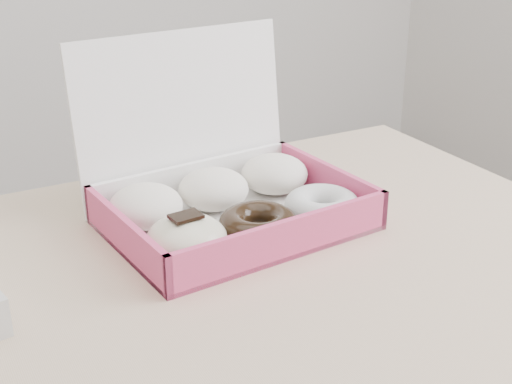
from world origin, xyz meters
name	(u,v)px	position (x,y,z in m)	size (l,w,h in m)	color
table	(169,370)	(0.00, 0.00, 0.67)	(1.20, 0.80, 0.75)	tan
donut_box	(225,196)	(0.15, 0.16, 0.79)	(0.34, 0.30, 0.24)	white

